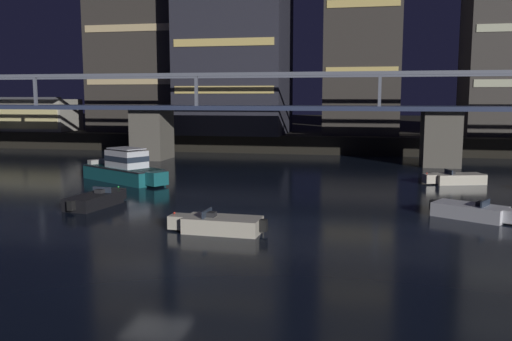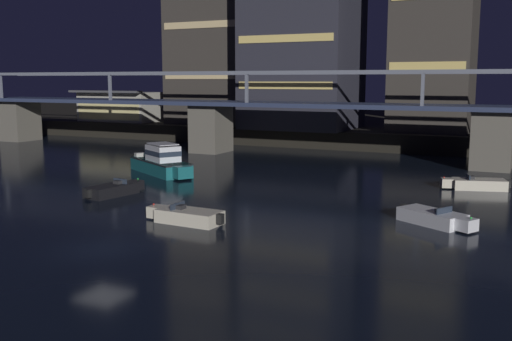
{
  "view_description": "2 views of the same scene",
  "coord_description": "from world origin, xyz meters",
  "views": [
    {
      "loc": [
        8.19,
        -19.83,
        6.9
      ],
      "look_at": [
        0.74,
        16.58,
        1.88
      ],
      "focal_mm": 38.19,
      "sensor_mm": 36.0,
      "label": 1
    },
    {
      "loc": [
        19.53,
        -22.52,
        8.44
      ],
      "look_at": [
        2.18,
        13.29,
        2.31
      ],
      "focal_mm": 41.41,
      "sensor_mm": 36.0,
      "label": 2
    }
  ],
  "objects": [
    {
      "name": "waterfront_pavilion",
      "position": [
        -38.16,
        49.4,
        4.44
      ],
      "size": [
        12.4,
        7.4,
        4.7
      ],
      "color": "#B2AD9E",
      "rests_on": "far_riverbank"
    },
    {
      "name": "cabin_cruiser_near_left",
      "position": [
        -11.25,
        21.41,
        1.05
      ],
      "size": [
        8.91,
        6.43,
        2.79
      ],
      "color": "#196066",
      "rests_on": "ground"
    },
    {
      "name": "ground_plane",
      "position": [
        0.0,
        0.0,
        0.0
      ],
      "size": [
        400.0,
        400.0,
        0.0
      ],
      "primitive_type": "plane",
      "color": "black"
    },
    {
      "name": "tower_west_tall",
      "position": [
        -8.82,
        49.95,
        16.28
      ],
      "size": [
        13.36,
        12.37,
        28.47
      ],
      "color": "#282833",
      "rests_on": "far_riverbank"
    },
    {
      "name": "tower_west_low",
      "position": [
        -22.67,
        51.73,
        19.34
      ],
      "size": [
        12.96,
        8.28,
        34.58
      ],
      "color": "#38332D",
      "rests_on": "far_riverbank"
    },
    {
      "name": "speedboat_near_center",
      "position": [
        14.25,
        12.5,
        0.41
      ],
      "size": [
        4.87,
        3.59,
        1.16
      ],
      "color": "silver",
      "rests_on": "ground"
    },
    {
      "name": "speedboat_far_center",
      "position": [
        15.26,
        25.65,
        0.41
      ],
      "size": [
        5.16,
        2.87,
        1.16
      ],
      "color": "beige",
      "rests_on": "ground"
    },
    {
      "name": "speedboat_mid_center",
      "position": [
        -8.59,
        11.43,
        0.41
      ],
      "size": [
        2.4,
        5.23,
        1.16
      ],
      "color": "black",
      "rests_on": "ground"
    },
    {
      "name": "river_bridge",
      "position": [
        0.0,
        37.49,
        4.32
      ],
      "size": [
        98.63,
        6.4,
        9.38
      ],
      "color": "#605B51",
      "rests_on": "ground"
    },
    {
      "name": "far_riverbank",
      "position": [
        0.0,
        85.5,
        1.1
      ],
      "size": [
        240.0,
        80.0,
        2.2
      ],
      "primitive_type": "cube",
      "color": "black",
      "rests_on": "ground"
    },
    {
      "name": "speedboat_mid_right",
      "position": [
        0.84,
        6.54,
        0.41
      ],
      "size": [
        5.22,
        1.98,
        1.16
      ],
      "color": "beige",
      "rests_on": "ground"
    }
  ]
}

